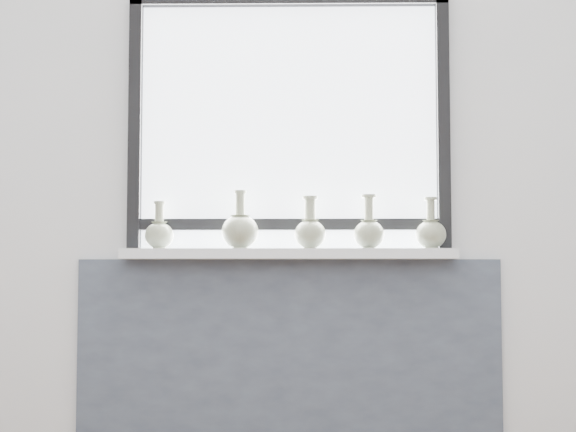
{
  "coord_description": "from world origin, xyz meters",
  "views": [
    {
      "loc": [
        0.05,
        -1.78,
        0.79
      ],
      "look_at": [
        0.0,
        1.55,
        1.02
      ],
      "focal_mm": 55.0,
      "sensor_mm": 36.0,
      "label": 1
    }
  ],
  "objects_px": {
    "windowsill": "(289,254)",
    "vase_d": "(369,231)",
    "vase_e": "(431,232)",
    "vase_c": "(310,231)",
    "vase_b": "(240,230)",
    "vase_a": "(159,233)"
  },
  "relations": [
    {
      "from": "windowsill",
      "to": "vase_e",
      "type": "bearing_deg",
      "value": -2.65
    },
    {
      "from": "windowsill",
      "to": "vase_e",
      "type": "height_order",
      "value": "vase_e"
    },
    {
      "from": "vase_d",
      "to": "vase_c",
      "type": "bearing_deg",
      "value": 179.42
    },
    {
      "from": "vase_b",
      "to": "vase_c",
      "type": "distance_m",
      "value": 0.28
    },
    {
      "from": "windowsill",
      "to": "vase_c",
      "type": "height_order",
      "value": "vase_c"
    },
    {
      "from": "vase_a",
      "to": "vase_b",
      "type": "distance_m",
      "value": 0.33
    },
    {
      "from": "vase_a",
      "to": "vase_c",
      "type": "distance_m",
      "value": 0.6
    },
    {
      "from": "vase_b",
      "to": "vase_d",
      "type": "xyz_separation_m",
      "value": [
        0.51,
        0.01,
        -0.01
      ]
    },
    {
      "from": "windowsill",
      "to": "vase_c",
      "type": "xyz_separation_m",
      "value": [
        0.09,
        -0.02,
        0.09
      ]
    },
    {
      "from": "vase_a",
      "to": "vase_b",
      "type": "bearing_deg",
      "value": -5.98
    },
    {
      "from": "windowsill",
      "to": "vase_b",
      "type": "xyz_separation_m",
      "value": [
        -0.19,
        -0.03,
        0.1
      ]
    },
    {
      "from": "vase_a",
      "to": "vase_c",
      "type": "bearing_deg",
      "value": -2.01
    },
    {
      "from": "vase_b",
      "to": "vase_d",
      "type": "height_order",
      "value": "vase_b"
    },
    {
      "from": "vase_e",
      "to": "vase_b",
      "type": "bearing_deg",
      "value": -179.72
    },
    {
      "from": "windowsill",
      "to": "vase_d",
      "type": "xyz_separation_m",
      "value": [
        0.32,
        -0.02,
        0.09
      ]
    },
    {
      "from": "vase_b",
      "to": "windowsill",
      "type": "bearing_deg",
      "value": 8.78
    },
    {
      "from": "vase_a",
      "to": "vase_b",
      "type": "height_order",
      "value": "vase_b"
    },
    {
      "from": "vase_c",
      "to": "vase_e",
      "type": "xyz_separation_m",
      "value": [
        0.47,
        -0.01,
        -0.01
      ]
    },
    {
      "from": "vase_a",
      "to": "vase_c",
      "type": "height_order",
      "value": "vase_c"
    },
    {
      "from": "vase_a",
      "to": "vase_e",
      "type": "height_order",
      "value": "vase_e"
    },
    {
      "from": "vase_d",
      "to": "vase_b",
      "type": "bearing_deg",
      "value": -178.81
    },
    {
      "from": "vase_c",
      "to": "vase_e",
      "type": "bearing_deg",
      "value": -1.12
    }
  ]
}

